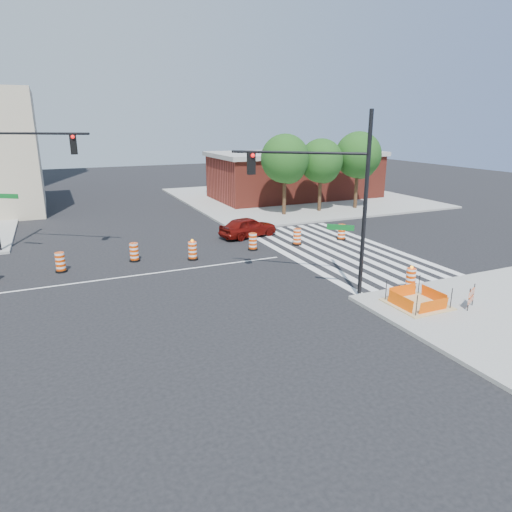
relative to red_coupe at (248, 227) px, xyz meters
name	(u,v)px	position (x,y,z in m)	size (l,w,h in m)	color
ground	(154,273)	(-7.39, -5.10, -0.68)	(120.00, 120.00, 0.00)	black
sidewalk_ne	(295,197)	(10.61, 12.90, -0.61)	(22.00, 22.00, 0.15)	gray
crosswalk_east	(335,250)	(3.56, -5.10, -0.67)	(6.75, 13.50, 0.01)	silver
lane_centerline	(154,273)	(-7.39, -5.10, -0.68)	(14.00, 0.12, 0.01)	silver
excavation_pit	(417,303)	(1.61, -14.10, -0.46)	(2.20, 2.20, 0.90)	tan
brick_storefront	(295,175)	(10.61, 12.90, 1.64)	(16.50, 8.50, 4.60)	maroon
red_coupe	(248,227)	(0.00, 0.00, 0.00)	(1.61, 3.99, 1.36)	#5F0C08
signal_pole_se	(327,187)	(-1.01, -10.97, 4.10)	(4.64, 3.84, 7.79)	black
signal_pole_nw	(14,162)	(-13.42, 1.44, 4.60)	(5.48, 3.79, 8.62)	black
pit_drum	(411,279)	(2.77, -12.40, -0.09)	(0.54, 0.54, 1.06)	black
barricade	(471,296)	(3.35, -15.23, -0.01)	(0.73, 0.41, 0.95)	#DF3E04
tree_north_c	(285,161)	(5.49, 5.31, 3.72)	(3.86, 3.86, 6.56)	#382314
tree_north_d	(321,163)	(8.95, 5.47, 3.44)	(3.61, 3.61, 6.14)	#382314
tree_north_e	(358,158)	(12.56, 5.36, 3.80)	(3.93, 3.93, 6.68)	#382314
median_drum_2	(60,263)	(-11.72, -2.92, -0.20)	(0.60, 0.60, 1.02)	black
median_drum_3	(134,253)	(-7.93, -2.54, -0.20)	(0.60, 0.60, 1.02)	black
median_drum_4	(193,251)	(-4.90, -3.58, -0.19)	(0.60, 0.60, 1.18)	black
median_drum_5	(253,242)	(-1.01, -3.11, -0.20)	(0.60, 0.60, 1.02)	black
median_drum_6	(297,237)	(2.01, -3.15, -0.20)	(0.60, 0.60, 1.02)	black
median_drum_7	(342,233)	(5.28, -3.21, -0.20)	(0.60, 0.60, 1.02)	black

